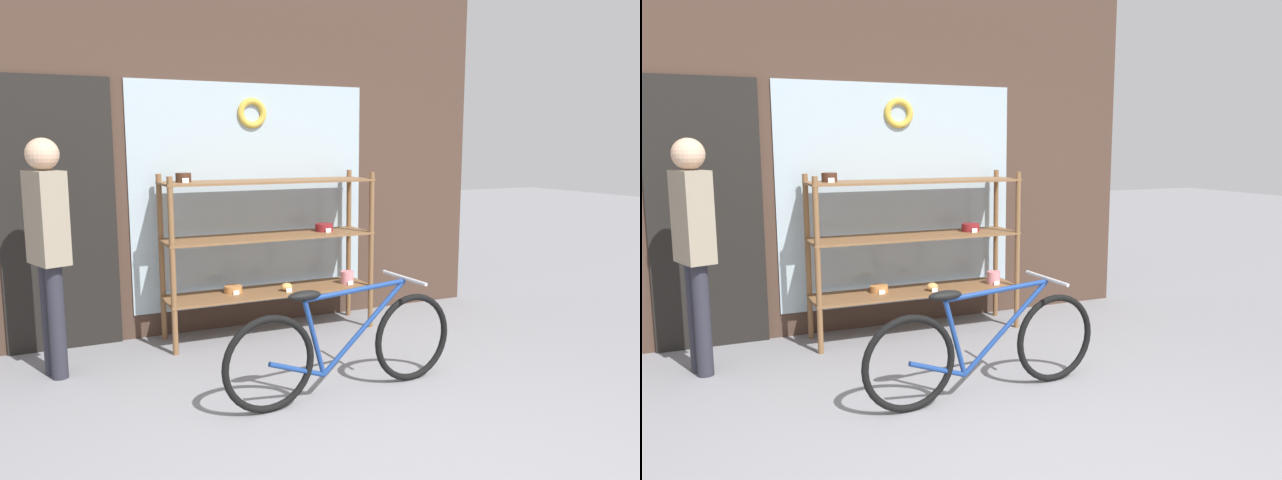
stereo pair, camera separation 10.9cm
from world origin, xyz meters
TOP-DOWN VIEW (x-y plane):
  - storefront_facade at (-0.04, 3.03)m, footprint 4.89×0.13m
  - display_case at (0.24, 2.66)m, footprint 1.75×0.46m
  - bicycle at (0.18, 1.22)m, footprint 1.66×0.46m
  - pedestrian at (-1.47, 2.37)m, footprint 0.28×0.36m

SIDE VIEW (x-z plane):
  - bicycle at x=0.18m, z-range -0.04..0.70m
  - display_case at x=0.24m, z-range 0.10..1.47m
  - pedestrian at x=-1.47m, z-range 0.14..1.78m
  - storefront_facade at x=-0.04m, z-range -0.04..3.04m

